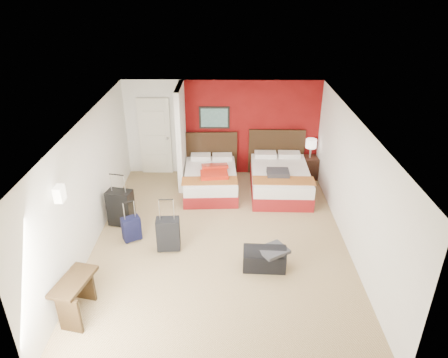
{
  "coord_description": "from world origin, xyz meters",
  "views": [
    {
      "loc": [
        0.13,
        -6.9,
        4.87
      ],
      "look_at": [
        0.07,
        0.8,
        1.0
      ],
      "focal_mm": 33.14,
      "sensor_mm": 36.0,
      "label": 1
    }
  ],
  "objects_px": {
    "desk": "(77,297)",
    "suitcase_black": "(121,209)",
    "bed_left": "(211,181)",
    "bed_right": "(280,181)",
    "duffel_bag": "(264,259)",
    "red_suitcase_open": "(214,171)",
    "table_lamp": "(311,148)",
    "suitcase_navy": "(132,230)",
    "nightstand": "(309,168)",
    "suitcase_charcoal": "(168,235)"
  },
  "relations": [
    {
      "from": "red_suitcase_open",
      "to": "suitcase_black",
      "type": "xyz_separation_m",
      "value": [
        -1.94,
        -1.44,
        -0.21
      ]
    },
    {
      "from": "desk",
      "to": "suitcase_black",
      "type": "bearing_deg",
      "value": 101.11
    },
    {
      "from": "table_lamp",
      "to": "desk",
      "type": "distance_m",
      "value": 6.66
    },
    {
      "from": "desk",
      "to": "bed_left",
      "type": "bearing_deg",
      "value": 78.13
    },
    {
      "from": "suitcase_charcoal",
      "to": "desk",
      "type": "bearing_deg",
      "value": -128.69
    },
    {
      "from": "bed_left",
      "to": "suitcase_charcoal",
      "type": "bearing_deg",
      "value": -109.0
    },
    {
      "from": "bed_left",
      "to": "table_lamp",
      "type": "xyz_separation_m",
      "value": [
        2.54,
        0.76,
        0.56
      ]
    },
    {
      "from": "nightstand",
      "to": "duffel_bag",
      "type": "distance_m",
      "value": 4.0
    },
    {
      "from": "nightstand",
      "to": "suitcase_charcoal",
      "type": "bearing_deg",
      "value": -140.99
    },
    {
      "from": "bed_right",
      "to": "suitcase_black",
      "type": "bearing_deg",
      "value": -155.56
    },
    {
      "from": "suitcase_black",
      "to": "suitcase_navy",
      "type": "height_order",
      "value": "suitcase_black"
    },
    {
      "from": "nightstand",
      "to": "duffel_bag",
      "type": "height_order",
      "value": "nightstand"
    },
    {
      "from": "table_lamp",
      "to": "suitcase_charcoal",
      "type": "height_order",
      "value": "table_lamp"
    },
    {
      "from": "red_suitcase_open",
      "to": "suitcase_charcoal",
      "type": "bearing_deg",
      "value": -115.6
    },
    {
      "from": "suitcase_navy",
      "to": "duffel_bag",
      "type": "height_order",
      "value": "suitcase_navy"
    },
    {
      "from": "bed_left",
      "to": "bed_right",
      "type": "bearing_deg",
      "value": -3.41
    },
    {
      "from": "table_lamp",
      "to": "duffel_bag",
      "type": "xyz_separation_m",
      "value": [
        -1.45,
        -3.73,
        -0.63
      ]
    },
    {
      "from": "bed_left",
      "to": "desk",
      "type": "bearing_deg",
      "value": -117.32
    },
    {
      "from": "bed_right",
      "to": "red_suitcase_open",
      "type": "bearing_deg",
      "value": -176.22
    },
    {
      "from": "nightstand",
      "to": "suitcase_black",
      "type": "height_order",
      "value": "suitcase_black"
    },
    {
      "from": "suitcase_charcoal",
      "to": "duffel_bag",
      "type": "bearing_deg",
      "value": -20.51
    },
    {
      "from": "suitcase_navy",
      "to": "desk",
      "type": "xyz_separation_m",
      "value": [
        -0.42,
        -2.03,
        0.1
      ]
    },
    {
      "from": "suitcase_charcoal",
      "to": "duffel_bag",
      "type": "xyz_separation_m",
      "value": [
        1.81,
        -0.55,
        -0.13
      ]
    },
    {
      "from": "suitcase_black",
      "to": "suitcase_navy",
      "type": "relative_size",
      "value": 1.58
    },
    {
      "from": "red_suitcase_open",
      "to": "table_lamp",
      "type": "height_order",
      "value": "table_lamp"
    },
    {
      "from": "bed_right",
      "to": "suitcase_charcoal",
      "type": "distance_m",
      "value": 3.4
    },
    {
      "from": "bed_left",
      "to": "nightstand",
      "type": "height_order",
      "value": "nightstand"
    },
    {
      "from": "suitcase_navy",
      "to": "bed_left",
      "type": "bearing_deg",
      "value": 24.69
    },
    {
      "from": "bed_left",
      "to": "red_suitcase_open",
      "type": "xyz_separation_m",
      "value": [
        0.1,
        -0.1,
        0.33
      ]
    },
    {
      "from": "bed_left",
      "to": "red_suitcase_open",
      "type": "distance_m",
      "value": 0.36
    },
    {
      "from": "bed_left",
      "to": "suitcase_black",
      "type": "height_order",
      "value": "suitcase_black"
    },
    {
      "from": "suitcase_charcoal",
      "to": "desk",
      "type": "height_order",
      "value": "desk"
    },
    {
      "from": "nightstand",
      "to": "suitcase_black",
      "type": "relative_size",
      "value": 0.75
    },
    {
      "from": "bed_left",
      "to": "red_suitcase_open",
      "type": "height_order",
      "value": "red_suitcase_open"
    },
    {
      "from": "table_lamp",
      "to": "suitcase_navy",
      "type": "xyz_separation_m",
      "value": [
        -4.05,
        -2.88,
        -0.58
      ]
    },
    {
      "from": "nightstand",
      "to": "table_lamp",
      "type": "bearing_deg",
      "value": 0.0
    },
    {
      "from": "table_lamp",
      "to": "suitcase_navy",
      "type": "height_order",
      "value": "table_lamp"
    },
    {
      "from": "suitcase_black",
      "to": "duffel_bag",
      "type": "relative_size",
      "value": 1.01
    },
    {
      "from": "bed_left",
      "to": "desk",
      "type": "xyz_separation_m",
      "value": [
        -1.93,
        -4.15,
        0.07
      ]
    },
    {
      "from": "red_suitcase_open",
      "to": "desk",
      "type": "xyz_separation_m",
      "value": [
        -2.03,
        -4.05,
        -0.26
      ]
    },
    {
      "from": "table_lamp",
      "to": "desk",
      "type": "height_order",
      "value": "table_lamp"
    },
    {
      "from": "table_lamp",
      "to": "suitcase_navy",
      "type": "distance_m",
      "value": 5.0
    },
    {
      "from": "suitcase_charcoal",
      "to": "suitcase_navy",
      "type": "distance_m",
      "value": 0.84
    },
    {
      "from": "red_suitcase_open",
      "to": "suitcase_navy",
      "type": "bearing_deg",
      "value": -134.59
    },
    {
      "from": "red_suitcase_open",
      "to": "nightstand",
      "type": "distance_m",
      "value": 2.61
    },
    {
      "from": "bed_right",
      "to": "duffel_bag",
      "type": "height_order",
      "value": "bed_right"
    },
    {
      "from": "bed_left",
      "to": "desk",
      "type": "relative_size",
      "value": 2.2
    },
    {
      "from": "table_lamp",
      "to": "suitcase_navy",
      "type": "bearing_deg",
      "value": -144.6
    },
    {
      "from": "red_suitcase_open",
      "to": "duffel_bag",
      "type": "bearing_deg",
      "value": -77.09
    },
    {
      "from": "red_suitcase_open",
      "to": "table_lamp",
      "type": "xyz_separation_m",
      "value": [
        2.44,
        0.86,
        0.23
      ]
    }
  ]
}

